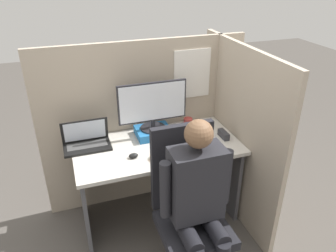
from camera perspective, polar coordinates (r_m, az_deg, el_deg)
ground_plane at (r=2.86m, az=0.45°, el=-19.60°), size 12.00×12.00×0.00m
cubicle_panel_back at (r=2.94m, az=-3.90°, el=0.37°), size 1.83×0.05×1.51m
cubicle_panel_right at (r=2.83m, az=11.95°, el=-1.42°), size 0.04×1.31×1.51m
desk at (r=2.74m, az=-1.84°, el=-6.79°), size 1.33×0.67×0.74m
paper_box at (r=2.77m, az=-2.59°, el=-1.03°), size 0.29×0.23×0.07m
monitor at (r=2.66m, az=-2.72°, el=3.71°), size 0.57×0.21×0.41m
laptop at (r=2.67m, az=-13.99°, el=-2.70°), size 0.37×0.21×0.22m
mouse at (r=2.48m, az=-6.05°, el=-5.16°), size 0.07×0.05×0.04m
stapler at (r=2.77m, az=9.65°, el=-1.47°), size 0.05×0.13×0.06m
carrot_toy at (r=2.43m, az=-2.39°, el=-5.74°), size 0.05×0.12×0.05m
office_chair at (r=2.34m, az=3.56°, el=-13.57°), size 0.52×0.56×1.12m
person at (r=2.11m, az=5.42°, el=-12.71°), size 0.48×0.39×1.27m
coffee_mug at (r=2.90m, az=3.50°, el=0.57°), size 0.08×0.08×0.08m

